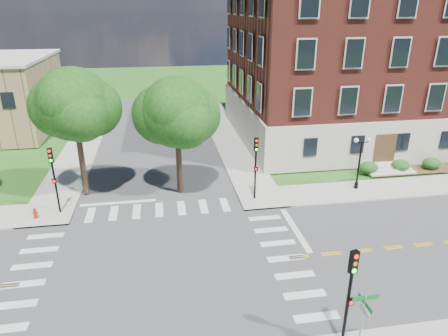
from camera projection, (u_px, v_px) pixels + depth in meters
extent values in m
plane|color=#285A19|center=(161.00, 271.00, 22.15)|extent=(160.00, 160.00, 0.00)
cube|color=#3D3D3F|center=(161.00, 271.00, 22.15)|extent=(90.00, 12.00, 0.01)
cube|color=#3D3D3F|center=(161.00, 271.00, 22.15)|extent=(12.00, 90.00, 0.01)
cube|color=#9E9B93|center=(443.00, 184.00, 32.65)|extent=(34.00, 3.50, 0.12)
cube|color=#9E9B93|center=(228.00, 137.00, 44.30)|extent=(3.50, 34.00, 0.12)
cube|color=#9E9B93|center=(83.00, 145.00, 41.97)|extent=(3.50, 34.00, 0.12)
cube|color=silver|center=(295.00, 230.00, 26.21)|extent=(0.40, 5.50, 0.00)
cube|color=beige|center=(371.00, 115.00, 45.00)|extent=(30.00, 20.00, 4.20)
cube|color=maroon|center=(382.00, 40.00, 41.97)|extent=(29.55, 19.70, 11.80)
cube|color=#472D19|center=(385.00, 149.00, 35.38)|extent=(2.00, 0.10, 2.80)
cylinder|color=#302318|center=(83.00, 167.00, 30.16)|extent=(0.44, 0.44, 4.37)
sphere|color=#173C10|center=(74.00, 104.00, 28.33)|extent=(5.30, 5.30, 5.30)
cylinder|color=#302318|center=(179.00, 169.00, 30.68)|extent=(0.44, 0.44, 3.72)
sphere|color=#173C10|center=(177.00, 112.00, 28.98)|extent=(5.26, 5.26, 5.26)
cylinder|color=black|center=(347.00, 311.00, 16.42)|extent=(0.14, 0.14, 3.80)
cube|color=black|center=(354.00, 262.00, 15.51)|extent=(0.37, 0.30, 1.00)
cylinder|color=red|center=(356.00, 257.00, 15.26)|extent=(0.19, 0.10, 0.18)
cylinder|color=orange|center=(355.00, 264.00, 15.39)|extent=(0.19, 0.10, 0.18)
cylinder|color=#19E533|center=(354.00, 271.00, 15.51)|extent=(0.19, 0.10, 0.18)
cube|color=black|center=(350.00, 302.00, 16.02)|extent=(0.32, 0.19, 0.30)
cylinder|color=black|center=(255.00, 175.00, 29.45)|extent=(0.14, 0.14, 3.80)
cube|color=black|center=(256.00, 145.00, 28.54)|extent=(0.37, 0.31, 1.00)
cylinder|color=red|center=(257.00, 141.00, 28.30)|extent=(0.19, 0.11, 0.18)
cylinder|color=orange|center=(257.00, 145.00, 28.42)|extent=(0.19, 0.11, 0.18)
cylinder|color=#19E533|center=(257.00, 150.00, 28.55)|extent=(0.19, 0.11, 0.18)
cube|color=black|center=(256.00, 169.00, 29.06)|extent=(0.32, 0.21, 0.30)
cylinder|color=black|center=(56.00, 188.00, 27.45)|extent=(0.14, 0.14, 3.80)
cube|color=black|center=(50.00, 155.00, 26.54)|extent=(0.36, 0.28, 1.00)
cylinder|color=red|center=(49.00, 151.00, 26.29)|extent=(0.19, 0.09, 0.18)
cylinder|color=orange|center=(50.00, 156.00, 26.42)|extent=(0.19, 0.09, 0.18)
cylinder|color=#19E533|center=(51.00, 160.00, 26.54)|extent=(0.19, 0.09, 0.18)
cube|color=black|center=(54.00, 181.00, 27.06)|extent=(0.32, 0.18, 0.30)
cylinder|color=black|center=(356.00, 185.00, 31.77)|extent=(0.32, 0.32, 0.50)
cylinder|color=black|center=(359.00, 166.00, 31.14)|extent=(0.16, 0.16, 3.80)
cube|color=black|center=(362.00, 142.00, 30.40)|extent=(1.00, 0.06, 0.06)
sphere|color=white|center=(356.00, 140.00, 30.25)|extent=(0.36, 0.36, 0.36)
sphere|color=white|center=(369.00, 140.00, 30.40)|extent=(0.36, 0.36, 0.36)
cylinder|color=gray|center=(361.00, 327.00, 16.07)|extent=(0.07, 0.07, 3.10)
cube|color=#0E7123|center=(366.00, 298.00, 15.52)|extent=(1.10, 0.03, 0.20)
cube|color=#0E7123|center=(365.00, 303.00, 15.62)|extent=(0.03, 1.10, 0.20)
cube|color=silver|center=(365.00, 312.00, 15.79)|extent=(0.03, 0.75, 0.25)
cylinder|color=#AF1E0D|center=(36.00, 217.00, 27.40)|extent=(0.32, 0.32, 0.10)
cylinder|color=#AF1E0D|center=(36.00, 214.00, 27.31)|extent=(0.22, 0.22, 0.60)
sphere|color=#AF1E0D|center=(35.00, 210.00, 27.18)|extent=(0.24, 0.24, 0.24)
cylinder|color=#AF1E0D|center=(35.00, 213.00, 27.28)|extent=(0.35, 0.12, 0.12)
cylinder|color=#AF1E0D|center=(35.00, 213.00, 27.28)|extent=(0.12, 0.35, 0.12)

